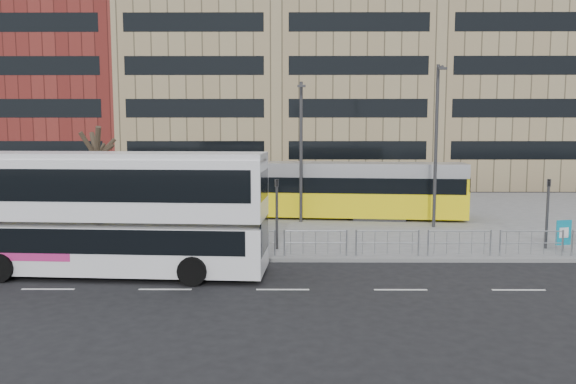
{
  "coord_description": "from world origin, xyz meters",
  "views": [
    {
      "loc": [
        -1.71,
        -22.54,
        5.42
      ],
      "look_at": [
        -1.88,
        6.0,
        2.22
      ],
      "focal_mm": 35.0,
      "sensor_mm": 36.0,
      "label": 1
    }
  ],
  "objects_px": {
    "double_decker_bus": "(112,209)",
    "ad_panel": "(564,233)",
    "tram": "(230,189)",
    "traffic_light_east": "(548,204)",
    "traffic_light_west": "(277,205)",
    "lamp_post_east": "(436,140)",
    "lamp_post_west": "(301,146)",
    "bare_tree": "(95,124)",
    "pedestrian": "(227,210)"
  },
  "relations": [
    {
      "from": "bare_tree",
      "to": "double_decker_bus",
      "type": "bearing_deg",
      "value": -67.55
    },
    {
      "from": "ad_panel",
      "to": "traffic_light_east",
      "type": "distance_m",
      "value": 1.4
    },
    {
      "from": "ad_panel",
      "to": "traffic_light_east",
      "type": "xyz_separation_m",
      "value": [
        -0.49,
        0.56,
        1.18
      ]
    },
    {
      "from": "tram",
      "to": "traffic_light_east",
      "type": "height_order",
      "value": "tram"
    },
    {
      "from": "traffic_light_east",
      "to": "traffic_light_west",
      "type": "bearing_deg",
      "value": -160.46
    },
    {
      "from": "traffic_light_west",
      "to": "lamp_post_east",
      "type": "bearing_deg",
      "value": 16.49
    },
    {
      "from": "tram",
      "to": "lamp_post_east",
      "type": "relative_size",
      "value": 3.25
    },
    {
      "from": "tram",
      "to": "pedestrian",
      "type": "xyz_separation_m",
      "value": [
        0.28,
        -4.04,
        -0.73
      ]
    },
    {
      "from": "lamp_post_west",
      "to": "lamp_post_east",
      "type": "bearing_deg",
      "value": -13.05
    },
    {
      "from": "traffic_light_east",
      "to": "lamp_post_west",
      "type": "distance_m",
      "value": 13.09
    },
    {
      "from": "ad_panel",
      "to": "lamp_post_west",
      "type": "relative_size",
      "value": 0.17
    },
    {
      "from": "traffic_light_east",
      "to": "bare_tree",
      "type": "bearing_deg",
      "value": -170.49
    },
    {
      "from": "tram",
      "to": "ad_panel",
      "type": "height_order",
      "value": "tram"
    },
    {
      "from": "traffic_light_east",
      "to": "bare_tree",
      "type": "height_order",
      "value": "bare_tree"
    },
    {
      "from": "ad_panel",
      "to": "bare_tree",
      "type": "xyz_separation_m",
      "value": [
        -21.54,
        3.97,
        4.72
      ]
    },
    {
      "from": "double_decker_bus",
      "to": "traffic_light_west",
      "type": "relative_size",
      "value": 3.73
    },
    {
      "from": "lamp_post_east",
      "to": "double_decker_bus",
      "type": "bearing_deg",
      "value": -146.76
    },
    {
      "from": "traffic_light_west",
      "to": "bare_tree",
      "type": "xyz_separation_m",
      "value": [
        -9.1,
        3.58,
        3.54
      ]
    },
    {
      "from": "pedestrian",
      "to": "lamp_post_west",
      "type": "bearing_deg",
      "value": -60.28
    },
    {
      "from": "tram",
      "to": "lamp_post_west",
      "type": "xyz_separation_m",
      "value": [
        4.31,
        -2.3,
        2.67
      ]
    },
    {
      "from": "double_decker_bus",
      "to": "bare_tree",
      "type": "height_order",
      "value": "bare_tree"
    },
    {
      "from": "double_decker_bus",
      "to": "pedestrian",
      "type": "bearing_deg",
      "value": 74.83
    },
    {
      "from": "tram",
      "to": "traffic_light_east",
      "type": "bearing_deg",
      "value": -26.19
    },
    {
      "from": "lamp_post_west",
      "to": "bare_tree",
      "type": "distance_m",
      "value": 10.98
    },
    {
      "from": "double_decker_bus",
      "to": "ad_panel",
      "type": "distance_m",
      "value": 18.85
    },
    {
      "from": "traffic_light_west",
      "to": "lamp_post_east",
      "type": "xyz_separation_m",
      "value": [
        8.35,
        5.59,
        2.73
      ]
    },
    {
      "from": "pedestrian",
      "to": "traffic_light_west",
      "type": "distance_m",
      "value": 6.29
    },
    {
      "from": "tram",
      "to": "lamp_post_west",
      "type": "distance_m",
      "value": 5.56
    },
    {
      "from": "traffic_light_west",
      "to": "lamp_post_east",
      "type": "relative_size",
      "value": 0.36
    },
    {
      "from": "tram",
      "to": "lamp_post_east",
      "type": "xyz_separation_m",
      "value": [
        11.47,
        -3.96,
        3.05
      ]
    },
    {
      "from": "tram",
      "to": "traffic_light_west",
      "type": "xyz_separation_m",
      "value": [
        3.12,
        -9.55,
        0.32
      ]
    },
    {
      "from": "pedestrian",
      "to": "double_decker_bus",
      "type": "bearing_deg",
      "value": 167.46
    },
    {
      "from": "lamp_post_east",
      "to": "ad_panel",
      "type": "bearing_deg",
      "value": -55.66
    },
    {
      "from": "double_decker_bus",
      "to": "ad_panel",
      "type": "relative_size",
      "value": 8.5
    },
    {
      "from": "traffic_light_west",
      "to": "bare_tree",
      "type": "height_order",
      "value": "bare_tree"
    },
    {
      "from": "lamp_post_west",
      "to": "traffic_light_west",
      "type": "bearing_deg",
      "value": -99.29
    },
    {
      "from": "pedestrian",
      "to": "traffic_light_west",
      "type": "xyz_separation_m",
      "value": [
        2.84,
        -5.51,
        1.05
      ]
    },
    {
      "from": "double_decker_bus",
      "to": "traffic_light_east",
      "type": "height_order",
      "value": "double_decker_bus"
    },
    {
      "from": "ad_panel",
      "to": "pedestrian",
      "type": "bearing_deg",
      "value": 146.1
    },
    {
      "from": "double_decker_bus",
      "to": "pedestrian",
      "type": "distance_m",
      "value": 9.98
    },
    {
      "from": "ad_panel",
      "to": "traffic_light_west",
      "type": "relative_size",
      "value": 0.44
    },
    {
      "from": "tram",
      "to": "lamp_post_west",
      "type": "relative_size",
      "value": 3.56
    },
    {
      "from": "traffic_light_east",
      "to": "ad_panel",
      "type": "bearing_deg",
      "value": -29.7
    },
    {
      "from": "pedestrian",
      "to": "traffic_light_east",
      "type": "relative_size",
      "value": 0.59
    },
    {
      "from": "double_decker_bus",
      "to": "tram",
      "type": "xyz_separation_m",
      "value": [
        2.91,
        13.39,
        -0.67
      ]
    },
    {
      "from": "traffic_light_west",
      "to": "lamp_post_east",
      "type": "height_order",
      "value": "lamp_post_east"
    },
    {
      "from": "pedestrian",
      "to": "lamp_post_west",
      "type": "height_order",
      "value": "lamp_post_west"
    },
    {
      "from": "ad_panel",
      "to": "lamp_post_east",
      "type": "distance_m",
      "value": 8.23
    },
    {
      "from": "traffic_light_east",
      "to": "tram",
      "type": "bearing_deg",
      "value": 166.81
    },
    {
      "from": "traffic_light_west",
      "to": "ad_panel",
      "type": "bearing_deg",
      "value": -19.1
    }
  ]
}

